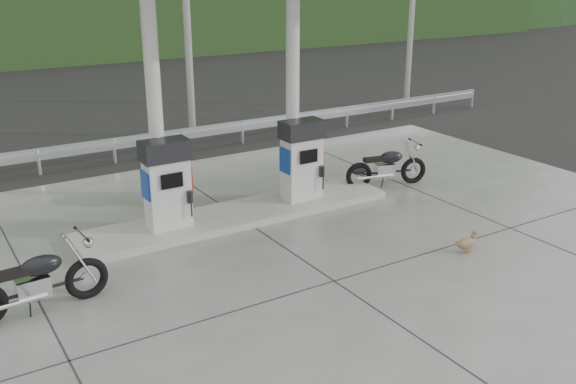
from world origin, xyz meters
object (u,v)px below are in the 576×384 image
motorcycle_right (387,167)px  duck (467,244)px  gas_pump_left (167,184)px  gas_pump_right (302,160)px  motorcycle_left (36,283)px

motorcycle_right → duck: (-1.27, -3.85, -0.29)m
gas_pump_left → gas_pump_right: size_ratio=1.00×
gas_pump_left → duck: (4.42, -3.86, -0.87)m
gas_pump_left → duck: gas_pump_left is taller
duck → gas_pump_left: bearing=141.7°
gas_pump_left → gas_pump_right: 3.20m
motorcycle_left → motorcycle_right: size_ratio=1.07×
motorcycle_right → duck: bearing=-93.2°
gas_pump_left → motorcycle_right: size_ratio=0.90×
gas_pump_left → motorcycle_right: 5.71m
gas_pump_right → motorcycle_right: gas_pump_right is taller
gas_pump_left → duck: 5.93m
motorcycle_left → gas_pump_left: bearing=29.1°
duck → motorcycle_right: bearing=74.6°
gas_pump_right → motorcycle_left: size_ratio=0.85×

